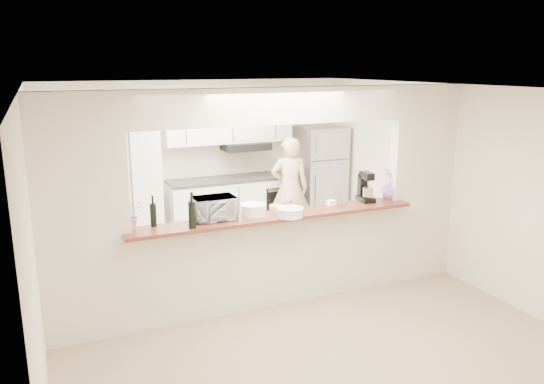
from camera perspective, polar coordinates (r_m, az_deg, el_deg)
floor at (r=6.39m, az=0.29°, el=-11.77°), size 6.00×6.00×0.00m
tile_overlay at (r=7.72m, az=-4.45°, el=-7.19°), size 5.00×2.90×0.01m
partition at (r=5.91m, az=0.31°, el=1.33°), size 5.00×0.15×2.50m
bar_counter at (r=6.17m, az=0.31°, el=-6.94°), size 3.40×0.38×1.09m
kitchen_cabinets at (r=8.47m, az=-8.40°, el=1.42°), size 3.15×0.62×2.25m
refrigerator at (r=9.26m, az=5.19°, el=1.76°), size 0.75×0.70×1.70m
flower_left at (r=5.58m, az=-15.09°, el=-2.42°), size 0.32×0.30×0.31m
wine_bottle_a at (r=5.65m, az=-12.66°, el=-2.36°), size 0.07×0.07×0.33m
wine_bottle_b at (r=5.51m, az=-8.59°, el=-2.36°), size 0.08×0.08×0.38m
toaster_oven at (r=5.78m, az=-6.25°, el=-1.76°), size 0.46×0.31×0.25m
serving_bowls at (r=5.79m, az=-6.24°, el=-1.90°), size 0.38×0.38×0.22m
plate_stack_a at (r=5.92m, az=-2.02°, el=-1.92°), size 0.29×0.29×0.13m
plate_stack_b at (r=5.87m, az=1.95°, el=-2.20°), size 0.30×0.30×0.10m
red_bowl at (r=6.15m, az=1.70°, el=-1.63°), size 0.15×0.15×0.07m
tan_bowl at (r=6.09m, az=0.42°, el=-1.77°), size 0.15×0.15×0.07m
utensil_caddy at (r=6.39m, az=6.68°, el=-0.68°), size 0.24×0.17×0.20m
stand_mixer at (r=6.61m, az=10.02°, el=0.42°), size 0.18×0.27×0.37m
flower_right at (r=6.80m, az=12.54°, el=0.87°), size 0.26×0.26×0.38m
person at (r=8.41m, az=1.92°, el=0.36°), size 0.69×0.56×1.63m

